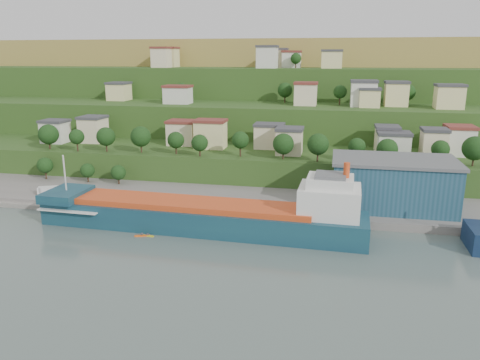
% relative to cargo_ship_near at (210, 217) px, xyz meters
% --- Properties ---
extents(ground, '(500.00, 500.00, 0.00)m').
position_rel_cargo_ship_near_xyz_m(ground, '(-0.59, -7.68, -3.19)').
color(ground, '#4C5C57').
rests_on(ground, ground).
extents(quay, '(220.00, 26.00, 4.00)m').
position_rel_cargo_ship_near_xyz_m(quay, '(19.41, 20.32, -3.19)').
color(quay, slate).
rests_on(quay, ground).
extents(pebble_beach, '(40.00, 18.00, 2.40)m').
position_rel_cargo_ship_near_xyz_m(pebble_beach, '(-55.59, 14.32, -3.19)').
color(pebble_beach, slate).
rests_on(pebble_beach, ground).
extents(hillside, '(360.00, 210.30, 96.00)m').
position_rel_cargo_ship_near_xyz_m(hillside, '(-0.57, 161.03, -3.12)').
color(hillside, '#284719').
rests_on(hillside, ground).
extents(cargo_ship_near, '(78.04, 15.09, 19.96)m').
position_rel_cargo_ship_near_xyz_m(cargo_ship_near, '(0.00, 0.00, 0.00)').
color(cargo_ship_near, '#123045').
rests_on(cargo_ship_near, ground).
extents(warehouse, '(31.07, 19.11, 12.80)m').
position_rel_cargo_ship_near_xyz_m(warehouse, '(43.15, 20.55, 5.25)').
color(warehouse, navy).
rests_on(warehouse, quay).
extents(caravan, '(6.80, 4.91, 2.93)m').
position_rel_cargo_ship_near_xyz_m(caravan, '(-50.71, 13.40, -0.52)').
color(caravan, silver).
rests_on(caravan, pebble_beach).
extents(dinghy, '(3.81, 2.03, 0.72)m').
position_rel_cargo_ship_near_xyz_m(dinghy, '(-47.14, 12.99, -1.63)').
color(dinghy, silver).
rests_on(dinghy, pebble_beach).
extents(kayak_orange, '(3.43, 1.57, 0.85)m').
position_rel_cargo_ship_near_xyz_m(kayak_orange, '(-14.37, -7.07, -2.94)').
color(kayak_orange, '#F35D15').
rests_on(kayak_orange, ground).
extents(kayak_yellow, '(2.95, 0.84, 0.73)m').
position_rel_cargo_ship_near_xyz_m(kayak_yellow, '(-13.09, -6.81, -2.97)').
color(kayak_yellow, yellow).
rests_on(kayak_yellow, ground).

